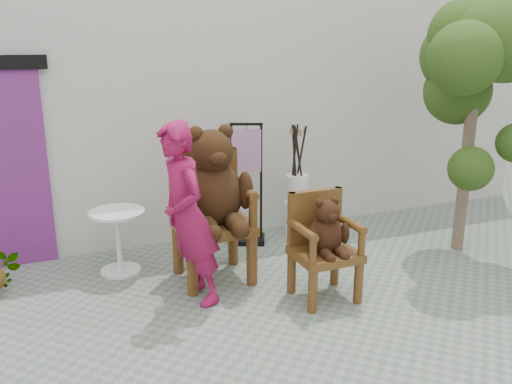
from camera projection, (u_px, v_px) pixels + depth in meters
ground_plane at (351, 321)px, 4.95m from camera, size 60.00×60.00×0.00m
back_wall at (233, 114)px, 7.29m from camera, size 9.00×1.00×3.00m
chair_big at (212, 194)px, 5.60m from camera, size 0.79×0.87×1.66m
chair_small at (324, 237)px, 5.27m from camera, size 0.60×0.56×1.05m
person at (188, 216)px, 5.06m from camera, size 0.53×0.71×1.79m
cafe_table at (118, 234)px, 5.88m from camera, size 0.60×0.60×0.70m
display_stand at (247, 197)px, 6.73m from camera, size 0.55×0.50×1.51m
stool_bucket at (297, 188)px, 6.93m from camera, size 0.32×0.32×1.45m
tree at (477, 55)px, 6.07m from camera, size 1.64×1.51×2.95m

